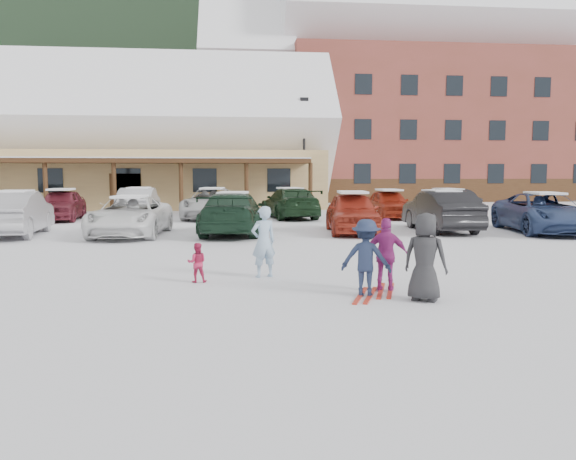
{
  "coord_description": "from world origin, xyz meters",
  "views": [
    {
      "loc": [
        -0.89,
        -10.62,
        2.17
      ],
      "look_at": [
        0.3,
        1.0,
        1.0
      ],
      "focal_mm": 35.0,
      "sensor_mm": 36.0,
      "label": 1
    }
  ],
  "objects": [
    {
      "name": "ground",
      "position": [
        0.0,
        0.0,
        0.0
      ],
      "size": [
        160.0,
        160.0,
        0.0
      ],
      "primitive_type": "plane",
      "color": "silver",
      "rests_on": "ground"
    },
    {
      "name": "forested_hillside",
      "position": [
        0.0,
        85.0,
        19.0
      ],
      "size": [
        300.0,
        70.0,
        38.0
      ],
      "primitive_type": "cube",
      "color": "black",
      "rests_on": "ground"
    },
    {
      "name": "day_lodge",
      "position": [
        -9.0,
        27.96,
        3.94
      ],
      "size": [
        29.12,
        12.5,
        10.38
      ],
      "color": "tan",
      "rests_on": "ground"
    },
    {
      "name": "alpine_hotel",
      "position": [
        14.27,
        38.0,
        8.63
      ],
      "size": [
        31.48,
        14.01,
        21.48
      ],
      "color": "brown",
      "rests_on": "ground"
    },
    {
      "name": "lamp_post",
      "position": [
        3.7,
        24.39,
        3.85
      ],
      "size": [
        0.5,
        0.25,
        6.88
      ],
      "color": "black",
      "rests_on": "ground"
    },
    {
      "name": "conifer_3",
      "position": [
        6.0,
        44.0,
        5.12
      ],
      "size": [
        3.96,
        3.96,
        9.18
      ],
      "color": "black",
      "rests_on": "ground"
    },
    {
      "name": "conifer_4",
      "position": [
        34.0,
        46.0,
        6.54
      ],
      "size": [
        5.06,
        5.06,
        11.73
      ],
      "color": "black",
      "rests_on": "ground"
    },
    {
      "name": "adult_skier",
      "position": [
        -0.21,
        1.05,
        0.75
      ],
      "size": [
        0.64,
        0.53,
        1.5
      ],
      "primitive_type": "imported",
      "rotation": [
        0.0,
        0.0,
        3.51
      ],
      "color": "#94B3CD",
      "rests_on": "ground"
    },
    {
      "name": "toddler_red",
      "position": [
        -1.57,
        0.62,
        0.4
      ],
      "size": [
        0.39,
        0.31,
        0.8
      ],
      "primitive_type": "imported",
      "rotation": [
        0.0,
        0.0,
        3.16
      ],
      "color": "#B62149",
      "rests_on": "ground"
    },
    {
      "name": "child_navy",
      "position": [
        1.49,
        -0.99,
        0.69
      ],
      "size": [
        1.01,
        0.8,
        1.38
      ],
      "primitive_type": "imported",
      "rotation": [
        0.0,
        0.0,
        2.77
      ],
      "color": "#1C2642",
      "rests_on": "ground"
    },
    {
      "name": "skis_child_navy",
      "position": [
        1.49,
        -0.99,
        0.01
      ],
      "size": [
        0.7,
        1.38,
        0.03
      ],
      "primitive_type": "cube",
      "rotation": [
        0.0,
        0.0,
        2.77
      ],
      "color": "red",
      "rests_on": "ground"
    },
    {
      "name": "child_magenta",
      "position": [
        1.96,
        -0.63,
        0.68
      ],
      "size": [
        0.87,
        0.57,
        1.37
      ],
      "primitive_type": "imported",
      "rotation": [
        0.0,
        0.0,
        2.81
      ],
      "color": "#9E287B",
      "rests_on": "ground"
    },
    {
      "name": "skis_child_magenta",
      "position": [
        1.96,
        -0.63,
        0.01
      ],
      "size": [
        0.64,
        1.39,
        0.03
      ],
      "primitive_type": "cube",
      "rotation": [
        0.0,
        0.0,
        2.81
      ],
      "color": "red",
      "rests_on": "ground"
    },
    {
      "name": "bystander_dark",
      "position": [
        2.4,
        -1.46,
        0.76
      ],
      "size": [
        0.88,
        0.82,
        1.52
      ],
      "primitive_type": "imported",
      "rotation": [
        0.0,
        0.0,
        2.54
      ],
      "color": "#28282A",
      "rests_on": "ground"
    },
    {
      "name": "parked_car_1",
      "position": [
        -8.41,
        9.88,
        0.79
      ],
      "size": [
        2.14,
        4.92,
        1.57
      ],
      "primitive_type": "imported",
      "rotation": [
        0.0,
        0.0,
        3.24
      ],
      "color": "#9B999E",
      "rests_on": "ground"
    },
    {
      "name": "parked_car_2",
      "position": [
        -4.41,
        9.52,
        0.7
      ],
      "size": [
        2.57,
        5.13,
        1.39
      ],
      "primitive_type": "imported",
      "rotation": [
        0.0,
        0.0,
        -0.05
      ],
      "color": "white",
      "rests_on": "ground"
    },
    {
      "name": "parked_car_3",
      "position": [
        -0.81,
        9.65,
        0.75
      ],
      "size": [
        2.67,
        5.39,
        1.51
      ],
      "primitive_type": "imported",
      "rotation": [
        0.0,
        0.0,
        3.03
      ],
      "color": "#173122",
      "rests_on": "ground"
    },
    {
      "name": "parked_car_4",
      "position": [
        3.58,
        9.7,
        0.76
      ],
      "size": [
        2.22,
        4.6,
        1.51
      ],
      "primitive_type": "imported",
      "rotation": [
        0.0,
        0.0,
        -0.1
      ],
      "color": "#AA3120",
      "rests_on": "ground"
    },
    {
      "name": "parked_car_5",
      "position": [
        7.04,
        9.89,
        0.77
      ],
      "size": [
        1.63,
        4.67,
        1.54
      ],
      "primitive_type": "imported",
      "rotation": [
        0.0,
        0.0,
        3.14
      ],
      "color": "black",
      "rests_on": "ground"
    },
    {
      "name": "parked_car_6",
      "position": [
        10.67,
        9.05,
        0.74
      ],
      "size": [
        3.18,
        5.6,
        1.47
      ],
      "primitive_type": "imported",
      "rotation": [
        0.0,
        0.0,
        -0.14
      ],
      "color": "navy",
      "rests_on": "ground"
    },
    {
      "name": "parked_car_8",
      "position": [
        -8.79,
        16.6,
        0.73
      ],
      "size": [
        2.02,
        4.41,
        1.47
      ],
      "primitive_type": "imported",
      "rotation": [
        0.0,
        0.0,
        0.07
      ],
      "color": "maroon",
      "rests_on": "ground"
    },
    {
      "name": "parked_car_9",
      "position": [
        -5.36,
        17.51,
        0.75
      ],
      "size": [
        1.66,
        4.58,
        1.5
      ],
      "primitive_type": "imported",
      "rotation": [
        0.0,
        0.0,
        3.16
      ],
      "color": "#B5B5BA",
      "rests_on": "ground"
    },
    {
      "name": "parked_car_10",
      "position": [
        -1.78,
        16.95,
        0.74
      ],
      "size": [
        3.12,
        5.62,
        1.49
      ],
      "primitive_type": "imported",
      "rotation": [
        0.0,
        0.0,
        -0.13
      ],
      "color": "silver",
      "rests_on": "ground"
    },
    {
      "name": "parked_car_11",
      "position": [
        2.0,
        16.75,
        0.74
      ],
      "size": [
        2.82,
        5.37,
        1.48
      ],
      "primitive_type": "imported",
      "rotation": [
        0.0,
        0.0,
        3.29
      ],
      "color": "black",
      "rests_on": "ground"
    },
    {
      "name": "parked_car_12",
      "position": [
        6.86,
        16.33,
        0.7
      ],
      "size": [
        1.66,
        4.12,
        1.4
      ],
      "primitive_type": "imported",
      "rotation": [
        0.0,
        0.0,
        0.0
      ],
      "color": "#A32A15",
      "rests_on": "ground"
    },
    {
      "name": "parked_car_13",
      "position": [
        9.99,
        16.66,
        0.71
      ],
      "size": [
        1.81,
        4.42,
        1.42
      ],
      "primitive_type": "imported",
      "rotation": [
        0.0,
        0.0,
        3.21
      ],
      "color": "black",
      "rests_on": "ground"
    }
  ]
}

